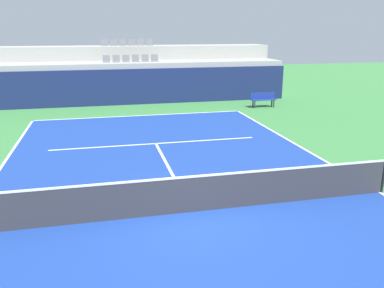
% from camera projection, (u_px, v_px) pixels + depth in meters
% --- Properties ---
extents(ground_plane, '(80.00, 80.00, 0.00)m').
position_uv_depth(ground_plane, '(192.00, 212.00, 10.05)').
color(ground_plane, '#387A3D').
extents(court_surface, '(11.00, 24.00, 0.01)m').
position_uv_depth(court_surface, '(192.00, 212.00, 10.05)').
color(court_surface, navy).
rests_on(court_surface, ground_plane).
extents(baseline_far, '(11.00, 0.10, 0.00)m').
position_uv_depth(baseline_far, '(141.00, 116.00, 21.22)').
color(baseline_far, white).
rests_on(baseline_far, court_surface).
extents(sideline_right, '(0.10, 24.00, 0.00)m').
position_uv_depth(sideline_right, '(380.00, 192.00, 11.25)').
color(sideline_right, white).
rests_on(sideline_right, court_surface).
extents(service_line_far, '(8.26, 0.10, 0.00)m').
position_uv_depth(service_line_far, '(156.00, 144.00, 16.03)').
color(service_line_far, white).
rests_on(service_line_far, court_surface).
extents(centre_service_line, '(0.10, 6.40, 0.00)m').
position_uv_depth(centre_service_line, '(170.00, 170.00, 13.04)').
color(centre_service_line, white).
rests_on(centre_service_line, court_surface).
extents(back_wall, '(19.50, 0.30, 2.14)m').
position_uv_depth(back_wall, '(134.00, 87.00, 24.21)').
color(back_wall, navy).
rests_on(back_wall, ground_plane).
extents(stands_tier_lower, '(19.50, 2.40, 2.46)m').
position_uv_depth(stands_tier_lower, '(132.00, 82.00, 25.43)').
color(stands_tier_lower, '#9E9E99').
rests_on(stands_tier_lower, ground_plane).
extents(stands_tier_upper, '(19.50, 2.40, 3.36)m').
position_uv_depth(stands_tier_upper, '(129.00, 71.00, 27.55)').
color(stands_tier_upper, '#9E9E99').
rests_on(stands_tier_upper, ground_plane).
extents(seating_row_lower, '(3.47, 0.44, 0.44)m').
position_uv_depth(seating_row_lower, '(131.00, 60.00, 25.14)').
color(seating_row_lower, slate).
rests_on(seating_row_lower, stands_tier_lower).
extents(seating_row_upper, '(3.47, 0.44, 0.44)m').
position_uv_depth(seating_row_upper, '(127.00, 44.00, 27.14)').
color(seating_row_upper, slate).
rests_on(seating_row_upper, stands_tier_upper).
extents(tennis_net, '(11.08, 0.08, 1.07)m').
position_uv_depth(tennis_net, '(192.00, 193.00, 9.91)').
color(tennis_net, black).
rests_on(tennis_net, court_surface).
extents(player_bench, '(1.50, 0.40, 0.85)m').
position_uv_depth(player_bench, '(263.00, 99.00, 23.49)').
color(player_bench, navy).
rests_on(player_bench, ground_plane).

